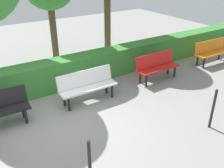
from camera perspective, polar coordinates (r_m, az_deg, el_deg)
ground_plane at (r=6.11m, az=-11.47°, el=-9.67°), size 22.51×22.51×0.00m
bench_orange at (r=10.13m, az=21.82°, el=7.03°), size 1.53×0.53×0.86m
bench_red at (r=8.20m, az=10.23°, el=4.16°), size 1.53×0.48×0.86m
bench_white at (r=6.86m, az=-5.68°, el=-0.17°), size 1.63×0.47×0.86m
hedge_row at (r=7.83m, az=-9.44°, el=2.86°), size 18.51×0.62×0.90m
railing_post_mid at (r=6.17m, az=22.03°, el=-5.34°), size 0.06×0.06×1.00m
railing_post_far at (r=4.39m, az=-5.09°, el=-17.85°), size 0.06×0.06×1.00m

